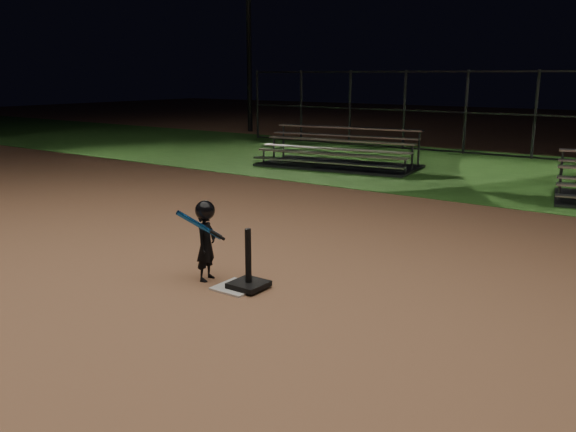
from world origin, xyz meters
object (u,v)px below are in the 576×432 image
at_px(bleacher_left, 338,159).
at_px(batting_tee, 249,277).
at_px(child_batter, 206,238).
at_px(light_pole_left, 248,9).
at_px(home_plate, 237,287).

bearing_deg(bleacher_left, batting_tee, -73.01).
relative_size(batting_tee, child_batter, 0.71).
distance_m(batting_tee, light_pole_left, 19.79).
relative_size(child_batter, bleacher_left, 0.22).
bearing_deg(child_batter, home_plate, -104.45).
xyz_separation_m(home_plate, batting_tee, (0.13, 0.06, 0.13)).
bearing_deg(home_plate, batting_tee, 25.38).
distance_m(home_plate, batting_tee, 0.19).
bearing_deg(bleacher_left, home_plate, -73.87).
height_order(home_plate, light_pole_left, light_pole_left).
height_order(home_plate, bleacher_left, bleacher_left).
xyz_separation_m(home_plate, child_batter, (-0.48, 0.02, 0.50)).
xyz_separation_m(batting_tee, light_pole_left, (-12.13, 14.88, 4.80)).
height_order(bleacher_left, light_pole_left, light_pole_left).
xyz_separation_m(home_plate, light_pole_left, (-12.00, 14.94, 4.93)).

